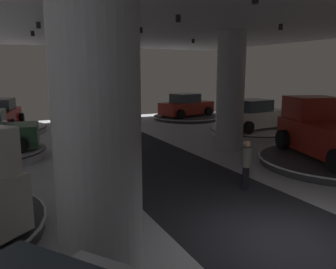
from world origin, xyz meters
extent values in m
cube|color=#B2B2B7|center=(0.00, 0.00, -0.03)|extent=(24.00, 44.00, 0.05)
cube|color=#232328|center=(0.00, 0.00, 0.00)|extent=(4.40, 44.00, 0.01)
cylinder|color=black|center=(-3.83, 5.41, 5.32)|extent=(0.16, 0.16, 0.22)
cylinder|color=black|center=(-3.96, 8.68, 5.32)|extent=(0.16, 0.16, 0.22)
cylinder|color=black|center=(-3.90, 11.80, 5.32)|extent=(0.16, 0.16, 0.22)
cylinder|color=black|center=(-0.17, 5.01, 5.32)|extent=(0.16, 0.16, 0.22)
cylinder|color=black|center=(-0.07, 8.46, 5.32)|extent=(0.16, 0.16, 0.22)
cylinder|color=black|center=(0.04, 11.87, 5.32)|extent=(0.16, 0.16, 0.22)
cylinder|color=black|center=(4.32, 5.19, 5.32)|extent=(0.16, 0.16, 0.22)
cylinder|color=black|center=(4.32, 8.36, 5.32)|extent=(0.16, 0.16, 0.22)
cylinder|color=black|center=(4.49, 12.02, 5.32)|extent=(0.16, 0.16, 0.22)
cylinder|color=#ADADB2|center=(-3.94, 0.87, 2.75)|extent=(1.53, 1.53, 5.50)
cylinder|color=#ADADB2|center=(4.34, 8.22, 2.75)|extent=(1.32, 1.32, 5.50)
cylinder|color=silver|center=(-5.59, 17.58, 0.17)|extent=(5.21, 5.21, 0.33)
cylinder|color=black|center=(-5.59, 17.58, 0.30)|extent=(5.32, 5.32, 0.05)
cylinder|color=black|center=(-4.94, 15.96, 0.67)|extent=(0.37, 0.71, 0.68)
cylinder|color=black|center=(-4.29, 18.74, 0.67)|extent=(0.37, 0.71, 0.68)
cylinder|color=#333338|center=(7.37, 17.80, 0.13)|extent=(4.99, 4.99, 0.26)
cylinder|color=white|center=(7.37, 17.80, 0.23)|extent=(5.09, 5.09, 0.05)
cube|color=maroon|center=(7.37, 17.80, 0.87)|extent=(4.50, 2.69, 0.90)
cube|color=#2D3842|center=(7.22, 17.77, 1.62)|extent=(2.20, 1.94, 0.70)
cylinder|color=black|center=(8.54, 19.10, 0.60)|extent=(0.71, 0.37, 0.68)
cylinder|color=black|center=(8.98, 17.15, 0.60)|extent=(0.71, 0.37, 0.68)
cylinder|color=black|center=(5.75, 18.46, 0.60)|extent=(0.71, 0.37, 0.68)
cylinder|color=black|center=(6.20, 16.51, 0.60)|extent=(0.71, 0.37, 0.68)
sphere|color=white|center=(9.26, 18.75, 0.98)|extent=(0.18, 0.18, 0.18)
sphere|color=white|center=(9.48, 17.78, 0.98)|extent=(0.18, 0.18, 0.18)
cylinder|color=silver|center=(7.70, 10.44, 0.18)|extent=(4.85, 4.85, 0.35)
cylinder|color=black|center=(7.70, 10.44, 0.32)|extent=(4.95, 4.95, 0.05)
cube|color=silver|center=(7.70, 10.44, 0.96)|extent=(4.39, 2.30, 0.90)
cube|color=#2D3842|center=(7.55, 10.42, 1.71)|extent=(2.08, 1.78, 0.70)
cylinder|color=black|center=(8.99, 11.61, 0.69)|extent=(0.70, 0.30, 0.68)
cylinder|color=black|center=(9.24, 9.63, 0.69)|extent=(0.70, 0.30, 0.68)
cylinder|color=black|center=(6.16, 11.26, 0.69)|extent=(0.70, 0.30, 0.68)
cylinder|color=black|center=(6.40, 9.28, 0.69)|extent=(0.70, 0.30, 0.68)
sphere|color=white|center=(9.68, 11.19, 1.08)|extent=(0.18, 0.18, 0.18)
sphere|color=white|center=(9.80, 10.21, 1.08)|extent=(0.18, 0.18, 0.18)
cylinder|color=black|center=(-4.59, 11.79, 0.71)|extent=(0.70, 0.31, 0.68)
cylinder|color=black|center=(-4.86, 9.81, 0.71)|extent=(0.70, 0.31, 0.68)
sphere|color=white|center=(-4.03, 11.21, 1.09)|extent=(0.18, 0.18, 0.18)
sphere|color=white|center=(-4.17, 10.23, 1.09)|extent=(0.18, 0.18, 0.18)
cylinder|color=black|center=(-5.38, 2.95, 0.75)|extent=(0.74, 0.84, 0.84)
cylinder|color=#333338|center=(6.17, 3.88, 0.15)|extent=(5.56, 5.57, 0.30)
cylinder|color=white|center=(6.17, 3.88, 0.27)|extent=(5.68, 5.68, 0.05)
cube|color=maroon|center=(6.17, 3.88, 1.05)|extent=(3.54, 5.68, 1.20)
cube|color=maroon|center=(6.67, 5.50, 2.10)|extent=(2.31, 2.18, 1.00)
cube|color=#28333D|center=(6.52, 5.01, 2.10)|extent=(1.70, 0.58, 0.75)
cylinder|color=black|center=(5.58, 5.99, 0.72)|extent=(0.51, 0.89, 0.84)
cylinder|color=black|center=(7.84, 5.31, 0.72)|extent=(0.51, 0.89, 0.84)
cylinder|color=black|center=(1.39, 3.24, 0.40)|extent=(0.14, 0.14, 0.80)
cylinder|color=black|center=(1.23, 3.16, 0.40)|extent=(0.14, 0.14, 0.80)
cylinder|color=#6B665B|center=(1.31, 3.20, 1.06)|extent=(0.32, 0.32, 0.62)
sphere|color=tan|center=(1.31, 3.20, 1.48)|extent=(0.22, 0.22, 0.22)
camera|label=1|loc=(-5.41, -4.90, 3.71)|focal=36.29mm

